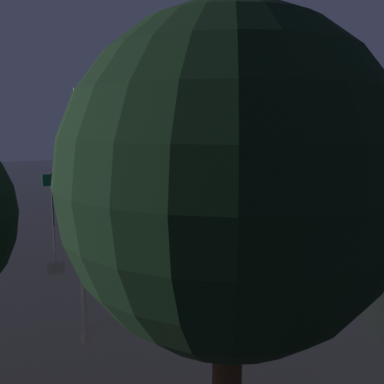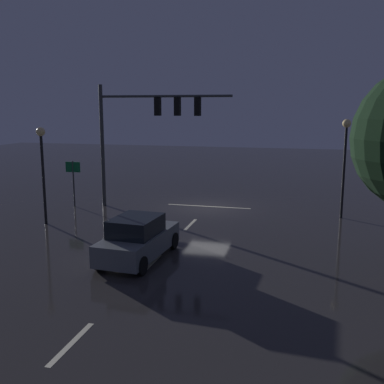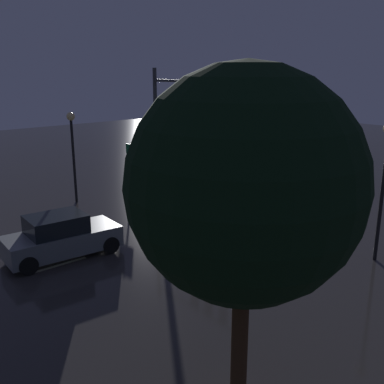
# 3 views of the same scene
# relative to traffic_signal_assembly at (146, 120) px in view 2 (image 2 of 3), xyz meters

# --- Properties ---
(ground_plane) EXTENTS (80.00, 80.00, 0.00)m
(ground_plane) POSITION_rel_traffic_signal_assembly_xyz_m (-3.40, -0.86, -5.06)
(ground_plane) COLOR #2D2B2B
(traffic_signal_assembly) EXTENTS (7.77, 0.47, 7.08)m
(traffic_signal_assembly) POSITION_rel_traffic_signal_assembly_xyz_m (0.00, 0.00, 0.00)
(traffic_signal_assembly) COLOR #383A3D
(traffic_signal_assembly) RESTS_ON ground_plane
(lane_dash_far) EXTENTS (0.16, 2.20, 0.01)m
(lane_dash_far) POSITION_rel_traffic_signal_assembly_xyz_m (-3.40, 3.14, -5.06)
(lane_dash_far) COLOR beige
(lane_dash_far) RESTS_ON ground_plane
(lane_dash_mid) EXTENTS (0.16, 2.20, 0.01)m
(lane_dash_mid) POSITION_rel_traffic_signal_assembly_xyz_m (-3.40, 9.14, -5.06)
(lane_dash_mid) COLOR beige
(lane_dash_mid) RESTS_ON ground_plane
(lane_dash_near) EXTENTS (0.16, 2.20, 0.01)m
(lane_dash_near) POSITION_rel_traffic_signal_assembly_xyz_m (-3.40, 15.14, -5.06)
(lane_dash_near) COLOR beige
(lane_dash_near) RESTS_ON ground_plane
(stop_bar) EXTENTS (5.00, 0.16, 0.01)m
(stop_bar) POSITION_rel_traffic_signal_assembly_xyz_m (-3.40, -1.18, -5.06)
(stop_bar) COLOR beige
(stop_bar) RESTS_ON ground_plane
(car_approaching) EXTENTS (2.17, 4.47, 1.70)m
(car_approaching) POSITION_rel_traffic_signal_assembly_xyz_m (-2.72, 8.66, -4.26)
(car_approaching) COLOR slate
(car_approaching) RESTS_ON ground_plane
(street_lamp_left_kerb) EXTENTS (0.44, 0.44, 5.21)m
(street_lamp_left_kerb) POSITION_rel_traffic_signal_assembly_xyz_m (-10.83, -0.17, -1.43)
(street_lamp_left_kerb) COLOR black
(street_lamp_left_kerb) RESTS_ON ground_plane
(street_lamp_right_kerb) EXTENTS (0.44, 0.44, 4.85)m
(street_lamp_right_kerb) POSITION_rel_traffic_signal_assembly_xyz_m (3.75, 4.74, -1.65)
(street_lamp_right_kerb) COLOR black
(street_lamp_right_kerb) RESTS_ON ground_plane
(route_sign) EXTENTS (0.90, 0.09, 2.71)m
(route_sign) POSITION_rel_traffic_signal_assembly_xyz_m (4.31, 0.76, -3.11)
(route_sign) COLOR #383A3D
(route_sign) RESTS_ON ground_plane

